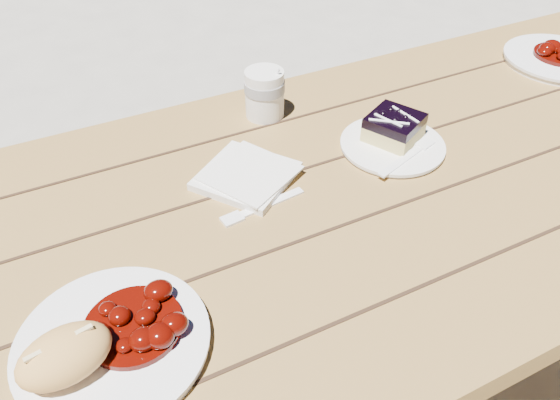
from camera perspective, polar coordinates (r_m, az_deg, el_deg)
name	(u,v)px	position (r m, az deg, el deg)	size (l,w,h in m)	color
ground	(337,400)	(1.56, 5.99, -20.06)	(60.00, 60.00, 0.00)	#9D988D
picnic_table	(357,245)	(1.09, 8.10, -4.67)	(2.00, 1.55, 0.75)	brown
main_plate	(113,344)	(0.76, -17.03, -14.16)	(0.24, 0.24, 0.02)	white
goulash_stew	(131,318)	(0.74, -15.29, -11.85)	(0.13, 0.13, 0.04)	#4B0702
bread_roll	(65,356)	(0.72, -21.59, -14.88)	(0.11, 0.08, 0.06)	#E1A756
dessert_plate	(392,146)	(1.07, 11.65, 5.58)	(0.19, 0.19, 0.01)	white
blueberry_cake	(394,127)	(1.07, 11.84, 7.47)	(0.12, 0.12, 0.05)	#D4C473
fork_dessert	(401,161)	(1.02, 12.58, 4.03)	(0.03, 0.16, 0.01)	white
coffee_cup	(265,94)	(1.12, -1.62, 11.03)	(0.08, 0.08, 0.10)	white
napkin_stack	(246,176)	(0.97, -3.54, 2.52)	(0.15, 0.15, 0.01)	white
fork_table	(271,203)	(0.92, -0.94, -0.27)	(0.03, 0.16, 0.01)	white
second_plate	(558,60)	(1.51, 27.08, 12.93)	(0.25, 0.25, 0.02)	white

